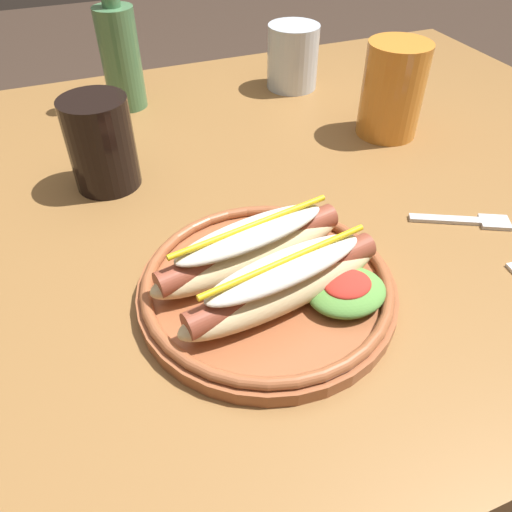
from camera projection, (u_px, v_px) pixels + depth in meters
name	position (u px, v px, depth m)	size (l,w,h in m)	color
ground_plane	(235.00, 459.00, 1.15)	(8.00, 8.00, 0.00)	#3D2D23
dining_table	(222.00, 246.00, 0.72)	(1.37, 0.91, 0.74)	olive
hot_dog_plate	(270.00, 278.00, 0.50)	(0.26, 0.26, 0.08)	#9E5633
fork	(468.00, 221.00, 0.61)	(0.12, 0.07, 0.00)	silver
soda_cup	(101.00, 144.00, 0.64)	(0.09, 0.09, 0.12)	black
water_cup	(293.00, 57.00, 0.88)	(0.09, 0.09, 0.11)	silver
extra_cup	(393.00, 90.00, 0.74)	(0.09, 0.09, 0.14)	orange
glass_bottle	(120.00, 51.00, 0.80)	(0.06, 0.06, 0.24)	#4C7F51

